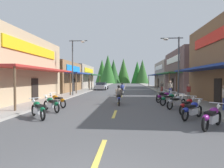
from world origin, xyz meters
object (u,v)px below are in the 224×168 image
at_px(motorcycle_parked_right_3, 176,102).
at_px(pedestrian_waiting, 189,91).
at_px(motorcycle_parked_right_6, 163,95).
at_px(motorcycle_parked_left_0, 38,109).
at_px(pedestrian_strolling, 162,86).
at_px(motorcycle_parked_right_2, 188,105).
at_px(motorcycle_parked_right_5, 165,97).
at_px(motorcycle_parked_left_1, 51,104).
at_px(rider_cruising_trailing, 122,90).
at_px(pedestrian_by_shop, 170,87).
at_px(motorcycle_parked_right_0, 212,117).
at_px(motorcycle_parked_right_1, 192,110).
at_px(rider_cruising_lead, 119,96).
at_px(streetlamp_right, 175,59).
at_px(streetlamp_left, 75,60).
at_px(motorcycle_parked_left_2, 57,100).
at_px(motorcycle_parked_right_4, 170,99).
at_px(parked_car_curbside, 102,86).

relative_size(motorcycle_parked_right_3, pedestrian_waiting, 1.09).
relative_size(motorcycle_parked_right_6, motorcycle_parked_left_0, 1.00).
distance_m(motorcycle_parked_right_3, pedestrian_strolling, 15.87).
relative_size(motorcycle_parked_right_2, pedestrian_waiting, 1.07).
bearing_deg(motorcycle_parked_right_5, motorcycle_parked_left_1, 176.74).
height_order(rider_cruising_trailing, pedestrian_by_shop, pedestrian_by_shop).
bearing_deg(pedestrian_strolling, motorcycle_parked_right_0, 11.89).
height_order(motorcycle_parked_right_1, rider_cruising_lead, rider_cruising_lead).
xyz_separation_m(streetlamp_right, motorcycle_parked_left_1, (-9.44, -7.40, -3.53)).
xyz_separation_m(pedestrian_by_shop, pedestrian_waiting, (0.63, -4.87, -0.16)).
distance_m(motorcycle_parked_right_0, motorcycle_parked_right_5, 8.48).
bearing_deg(motorcycle_parked_right_5, streetlamp_left, 116.79).
xyz_separation_m(motorcycle_parked_right_3, pedestrian_by_shop, (1.78, 9.89, 0.57)).
height_order(motorcycle_parked_right_2, rider_cruising_trailing, rider_cruising_trailing).
relative_size(motorcycle_parked_right_3, rider_cruising_trailing, 0.79).
relative_size(motorcycle_parked_right_6, pedestrian_by_shop, 0.89).
bearing_deg(motorcycle_parked_left_2, motorcycle_parked_right_4, -134.01).
bearing_deg(motorcycle_parked_left_2, pedestrian_strolling, -89.08).
bearing_deg(parked_car_curbside, motorcycle_parked_right_5, -153.14).
bearing_deg(motorcycle_parked_right_0, motorcycle_parked_left_2, 102.07).
xyz_separation_m(motorcycle_parked_left_1, parked_car_curbside, (-0.08, 22.64, 0.20)).
xyz_separation_m(motorcycle_parked_right_1, pedestrian_waiting, (2.45, 8.30, 0.40)).
distance_m(motorcycle_parked_left_1, rider_cruising_lead, 5.39).
relative_size(motorcycle_parked_right_3, motorcycle_parked_right_5, 0.95).
height_order(motorcycle_parked_right_1, pedestrian_strolling, pedestrian_strolling).
xyz_separation_m(motorcycle_parked_left_2, pedestrian_waiting, (10.90, 5.07, 0.40)).
distance_m(motorcycle_parked_right_6, rider_cruising_trailing, 6.34).
xyz_separation_m(streetlamp_right, motorcycle_parked_right_5, (-1.40, -2.16, -3.53)).
relative_size(motorcycle_parked_right_6, motorcycle_parked_left_2, 0.88).
bearing_deg(motorcycle_parked_right_1, rider_cruising_trailing, 61.16).
bearing_deg(motorcycle_parked_left_1, rider_cruising_trailing, -67.64).
relative_size(motorcycle_parked_right_6, rider_cruising_trailing, 0.75).
relative_size(motorcycle_parked_right_4, rider_cruising_lead, 0.84).
relative_size(pedestrian_by_shop, pedestrian_waiting, 1.16).
xyz_separation_m(motorcycle_parked_left_1, pedestrian_strolling, (9.98, 17.55, 0.46)).
height_order(motorcycle_parked_right_6, motorcycle_parked_left_2, same).
distance_m(motorcycle_parked_right_0, rider_cruising_lead, 7.97).
relative_size(motorcycle_parked_right_4, parked_car_curbside, 0.41).
relative_size(motorcycle_parked_left_2, pedestrian_strolling, 1.12).
relative_size(streetlamp_right, motorcycle_parked_left_2, 3.36).
xyz_separation_m(motorcycle_parked_right_2, motorcycle_parked_right_5, (-0.33, 5.24, 0.00)).
bearing_deg(motorcycle_parked_left_0, streetlamp_right, -88.72).
distance_m(streetlamp_left, motorcycle_parked_right_5, 11.18).
distance_m(streetlamp_left, pedestrian_waiting, 12.80).
bearing_deg(motorcycle_parked_left_0, motorcycle_parked_right_0, -142.68).
relative_size(motorcycle_parked_right_4, motorcycle_parked_left_0, 1.12).
relative_size(motorcycle_parked_right_1, pedestrian_strolling, 0.98).
relative_size(motorcycle_parked_right_6, motorcycle_parked_left_1, 0.96).
bearing_deg(motorcycle_parked_right_4, motorcycle_parked_right_0, -123.47).
bearing_deg(motorcycle_parked_right_1, motorcycle_parked_right_6, 43.72).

